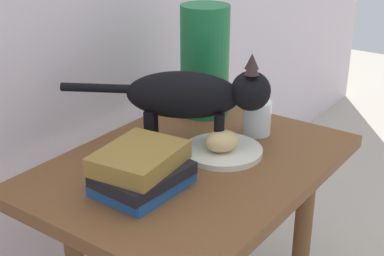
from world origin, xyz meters
name	(u,v)px	position (x,y,z in m)	size (l,w,h in m)	color
side_table	(192,191)	(0.00, 0.00, 0.43)	(0.72, 0.52, 0.51)	brown
plate	(223,151)	(0.07, -0.04, 0.51)	(0.18, 0.18, 0.01)	silver
bread_roll	(222,141)	(0.06, -0.04, 0.55)	(0.08, 0.06, 0.05)	#E0BC7A
cat	(196,96)	(0.06, 0.03, 0.64)	(0.27, 0.43, 0.23)	black
book_stack	(141,170)	(-0.16, 0.01, 0.55)	(0.19, 0.16, 0.09)	#1E4C8C
green_vase	(205,61)	(0.26, 0.14, 0.65)	(0.13, 0.13, 0.29)	#196B38
candle_jar	(257,119)	(0.22, -0.04, 0.55)	(0.07, 0.07, 0.08)	silver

